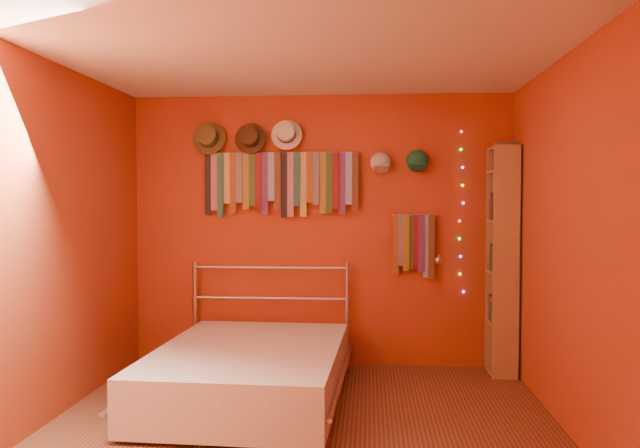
% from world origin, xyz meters
% --- Properties ---
extents(ground, '(3.50, 3.50, 0.00)m').
position_xyz_m(ground, '(0.00, 0.00, 0.00)').
color(ground, '#4F2E1B').
rests_on(ground, ground).
extents(back_wall, '(3.50, 0.02, 2.50)m').
position_xyz_m(back_wall, '(0.00, 1.75, 1.25)').
color(back_wall, '#A3361A').
rests_on(back_wall, ground).
extents(right_wall, '(0.02, 3.50, 2.50)m').
position_xyz_m(right_wall, '(1.75, 0.00, 1.25)').
color(right_wall, '#A3361A').
rests_on(right_wall, ground).
extents(left_wall, '(0.02, 3.50, 2.50)m').
position_xyz_m(left_wall, '(-1.75, 0.00, 1.25)').
color(left_wall, '#A3361A').
rests_on(left_wall, ground).
extents(ceiling, '(3.50, 3.50, 0.02)m').
position_xyz_m(ceiling, '(0.00, 0.00, 2.50)').
color(ceiling, white).
rests_on(ceiling, back_wall).
extents(tie_rack, '(1.45, 0.03, 0.60)m').
position_xyz_m(tie_rack, '(-0.36, 1.68, 1.72)').
color(tie_rack, '#BCBCC1').
rests_on(tie_rack, back_wall).
extents(small_tie_rack, '(0.40, 0.03, 0.59)m').
position_xyz_m(small_tie_rack, '(0.86, 1.69, 1.15)').
color(small_tie_rack, '#BCBCC1').
rests_on(small_tie_rack, back_wall).
extents(fedora_olive, '(0.31, 0.17, 0.31)m').
position_xyz_m(fedora_olive, '(-1.03, 1.65, 2.11)').
color(fedora_olive, brown).
rests_on(fedora_olive, back_wall).
extents(fedora_brown, '(0.29, 0.16, 0.29)m').
position_xyz_m(fedora_brown, '(-0.64, 1.65, 2.11)').
color(fedora_brown, '#432C18').
rests_on(fedora_brown, back_wall).
extents(fedora_white, '(0.29, 0.15, 0.28)m').
position_xyz_m(fedora_white, '(-0.31, 1.65, 2.14)').
color(fedora_white, white).
rests_on(fedora_white, back_wall).
extents(cap_white, '(0.18, 0.23, 0.18)m').
position_xyz_m(cap_white, '(0.55, 1.70, 1.87)').
color(cap_white, silver).
rests_on(cap_white, back_wall).
extents(cap_green, '(0.19, 0.24, 0.19)m').
position_xyz_m(cap_green, '(0.89, 1.70, 1.89)').
color(cap_green, '#176946').
rests_on(cap_green, back_wall).
extents(fairy_lights, '(0.06, 0.02, 1.47)m').
position_xyz_m(fairy_lights, '(1.28, 1.71, 1.42)').
color(fairy_lights, '#FF3333').
rests_on(fairy_lights, back_wall).
extents(reading_lamp, '(0.06, 0.27, 0.08)m').
position_xyz_m(reading_lamp, '(1.06, 1.54, 1.01)').
color(reading_lamp, '#BCBCC1').
rests_on(reading_lamp, back_wall).
extents(bookshelf, '(0.25, 0.34, 2.00)m').
position_xyz_m(bookshelf, '(1.66, 1.53, 1.02)').
color(bookshelf, '#B0784F').
rests_on(bookshelf, ground).
extents(bed, '(1.52, 2.02, 0.96)m').
position_xyz_m(bed, '(-0.46, 0.64, 0.22)').
color(bed, '#BCBCC1').
rests_on(bed, ground).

